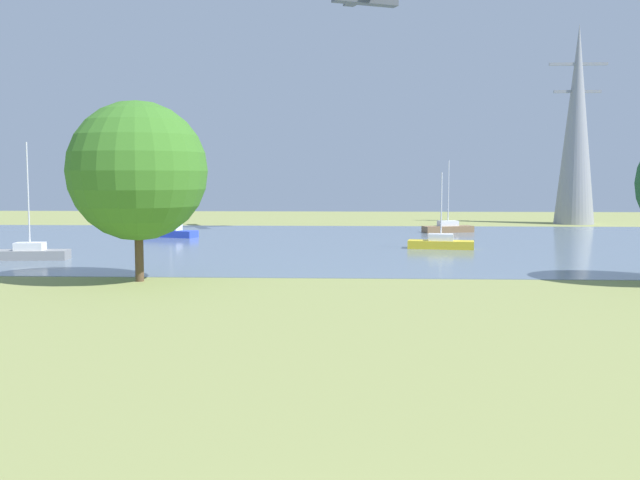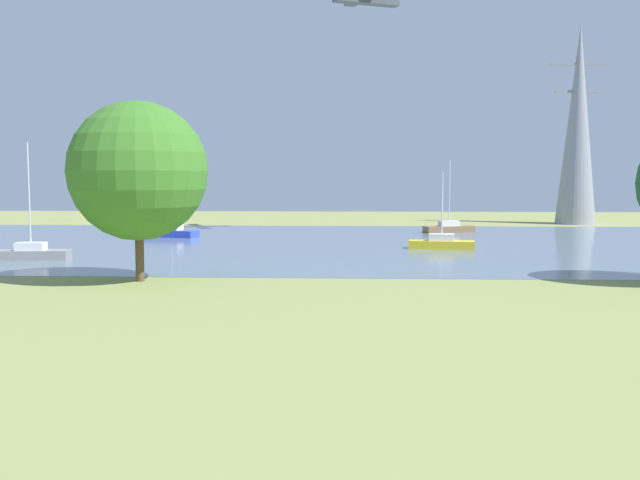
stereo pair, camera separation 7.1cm
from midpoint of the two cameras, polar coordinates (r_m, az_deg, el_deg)
ground_plane at (r=30.53m, az=2.64°, el=-5.15°), size 160.00×160.00×0.00m
water_surface at (r=58.29m, az=2.62°, el=-0.26°), size 140.00×40.00×0.02m
sailboat_blue at (r=65.43m, az=-11.65°, el=0.62°), size 5.03×3.00×7.11m
sailboat_brown at (r=70.56m, az=9.94°, el=0.96°), size 5.03×2.87×6.83m
sailboat_yellow at (r=54.61m, az=9.39°, el=-0.22°), size 4.97×2.19×5.63m
sailboat_gray at (r=50.53m, az=-21.77°, el=-0.91°), size 4.92×1.95×7.52m
tree_west_far at (r=38.19m, az=-14.15°, el=5.25°), size 7.08×7.08×9.19m
electricity_pylon at (r=86.82m, az=19.41°, el=8.52°), size 6.40×4.40×22.14m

